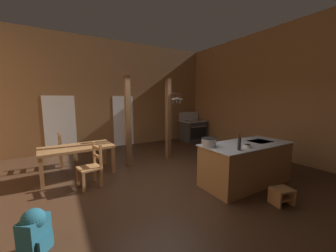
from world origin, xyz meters
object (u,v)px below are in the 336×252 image
Objects in this scene: ladderback_chair_near_window at (66,150)px; stove_range at (193,130)px; ladderback_chair_by_post at (92,166)px; bottle_tall_on_counter at (239,144)px; kitchen_island at (246,163)px; backpack at (34,231)px; stockpot_on_counter at (209,142)px; dining_table at (77,150)px; mixing_bowl_on_counter at (247,146)px; step_stool at (282,195)px.

stove_range is at bearing 8.99° from ladderback_chair_near_window.
stove_range reaches higher than ladderback_chair_by_post.
bottle_tall_on_counter is (2.43, -1.93, 0.61)m from ladderback_chair_by_post.
bottle_tall_on_counter is (-2.48, -4.60, 0.58)m from stove_range.
backpack is at bearing -179.53° from kitchen_island.
stockpot_on_counter is at bearing 4.65° from backpack.
stove_range is at bearing 61.67° from bottle_tall_on_counter.
kitchen_island is at bearing -37.47° from dining_table.
mixing_bowl_on_counter is at bearing -115.33° from stove_range.
stove_range is 4.01× the size of bottle_tall_on_counter.
bottle_tall_on_counter is at bearing -38.38° from ladderback_chair_by_post.
ladderback_chair_by_post is at bearing 141.62° from bottle_tall_on_counter.
stove_range is at bearing 68.77° from step_stool.
mixing_bowl_on_counter is at bearing -141.34° from kitchen_island.
mixing_bowl_on_counter reaches higher than backpack.
dining_table reaches higher than step_stool.
ladderback_chair_near_window is 2.51× the size of stockpot_on_counter.
stockpot_on_counter reaches higher than kitchen_island.
backpack is 3.67× the size of mixing_bowl_on_counter.
dining_table is 3.28m from stockpot_on_counter.
kitchen_island is 4.68m from stove_range.
kitchen_island is 6.59× the size of bottle_tall_on_counter.
ladderback_chair_by_post reaches higher than backpack.
ladderback_chair_by_post is (-2.88, 2.56, 0.27)m from step_stool.
ladderback_chair_near_window is at bearing -171.01° from stove_range.
backpack is 1.81× the size of bottle_tall_on_counter.
dining_table is (-3.27, 2.50, 0.18)m from kitchen_island.
stove_range reaches higher than ladderback_chair_near_window.
step_stool is at bearing -13.36° from backpack.
stockpot_on_counter is (-2.79, -4.09, 0.54)m from stove_range.
kitchen_island is 4.12m from dining_table.
stockpot_on_counter is 2.33× the size of mixing_bowl_on_counter.
ladderback_chair_by_post is (-4.91, -2.68, -0.03)m from stove_range.
kitchen_island is 1.64× the size of stove_range.
step_stool is (-0.19, -0.94, -0.29)m from kitchen_island.
dining_table is 10.86× the size of mixing_bowl_on_counter.
mixing_bowl_on_counter is (2.96, -2.75, 0.31)m from dining_table.
kitchen_island is 1.00m from step_stool.
dining_table is 2.96× the size of backpack.
mixing_bowl_on_counter is 0.35m from bottle_tall_on_counter.
step_stool is (-2.04, -5.24, -0.30)m from stove_range.
backpack is (-5.84, -4.34, -0.17)m from stove_range.
mixing_bowl_on_counter is (3.69, -0.21, 0.65)m from backpack.
dining_table reaches higher than backpack.
ladderback_chair_near_window is 3.53m from backpack.
step_stool is 2.57× the size of mixing_bowl_on_counter.
stockpot_on_counter is at bearing -33.70° from ladderback_chair_by_post.
kitchen_island is 0.63m from mixing_bowl_on_counter.
step_stool is 0.44× the size of ladderback_chair_near_window.
backpack is 3.14m from stockpot_on_counter.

